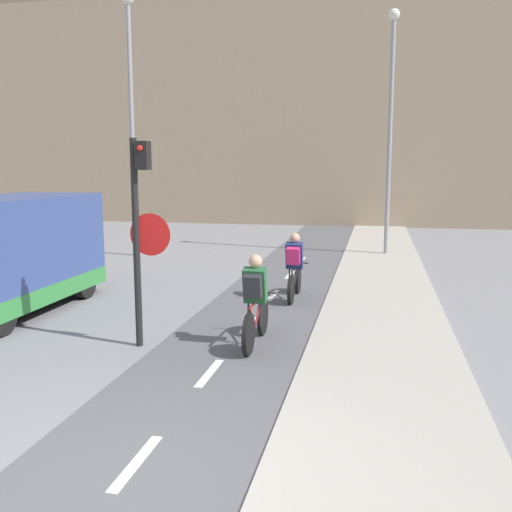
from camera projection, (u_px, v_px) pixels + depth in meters
name	position (u px, v px, depth m)	size (l,w,h in m)	color
ground_plane	(114.00, 493.00, 5.10)	(120.00, 120.00, 0.00)	gray
bike_lane	(114.00, 491.00, 5.10)	(2.39, 60.00, 0.02)	#56565B
building_row_background	(336.00, 103.00, 29.38)	(60.00, 5.20, 12.23)	gray
traffic_light_pole	(140.00, 220.00, 8.95)	(0.67, 0.25, 3.32)	black
street_lamp_far	(131.00, 103.00, 17.97)	(0.36, 0.36, 8.16)	gray
street_lamp_sidewalk	(391.00, 110.00, 18.13)	(0.36, 0.36, 7.73)	gray
cyclist_near	(255.00, 303.00, 9.16)	(0.46, 1.78, 1.50)	black
cyclist_far	(294.00, 268.00, 12.39)	(0.46, 1.72, 1.47)	black
van	(6.00, 257.00, 11.23)	(1.94, 4.47, 2.29)	#334784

